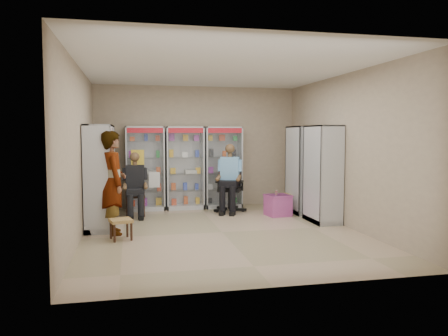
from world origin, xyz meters
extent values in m
plane|color=tan|center=(0.00, 0.00, 0.00)|extent=(6.00, 6.00, 0.00)
cube|color=tan|center=(0.00, 3.00, 1.50)|extent=(5.00, 0.02, 3.00)
cube|color=tan|center=(0.00, -3.00, 1.50)|extent=(5.00, 0.02, 3.00)
cube|color=tan|center=(-2.50, 0.00, 1.50)|extent=(0.02, 6.00, 3.00)
cube|color=tan|center=(2.50, 0.00, 1.50)|extent=(0.02, 6.00, 3.00)
cube|color=white|center=(0.00, 0.00, 3.00)|extent=(5.00, 6.00, 0.02)
cube|color=silver|center=(-1.30, 2.73, 1.00)|extent=(0.90, 0.50, 2.00)
cube|color=#9DA0A4|center=(-0.35, 2.73, 1.00)|extent=(0.90, 0.50, 2.00)
cube|color=silver|center=(0.60, 2.73, 1.00)|extent=(0.90, 0.50, 2.00)
cube|color=#B6B9BE|center=(2.23, 1.60, 1.00)|extent=(0.90, 0.50, 2.00)
cube|color=#A1A2A8|center=(2.23, 0.50, 1.00)|extent=(0.90, 0.50, 2.00)
cube|color=#ACAFB4|center=(-2.23, 1.80, 1.00)|extent=(0.90, 0.50, 2.00)
cube|color=#B6B8BE|center=(-2.23, 0.70, 1.00)|extent=(0.90, 0.50, 2.00)
cube|color=#322113|center=(-1.55, 2.00, 0.47)|extent=(0.42, 0.42, 0.94)
cube|color=black|center=(0.63, 2.13, 0.59)|extent=(0.83, 0.83, 1.17)
cube|color=#A1407F|center=(1.57, 1.36, 0.24)|extent=(0.55, 0.54, 0.47)
cylinder|color=#622F08|center=(1.52, 1.35, 0.52)|extent=(0.07, 0.07, 0.11)
cube|color=#996840|center=(1.83, 1.70, 0.21)|extent=(0.53, 0.53, 0.43)
cube|color=#B17E4A|center=(-1.82, -0.19, 0.18)|extent=(0.44, 0.44, 0.36)
imported|color=gray|center=(-1.95, 0.30, 0.94)|extent=(0.56, 0.75, 1.88)
camera|label=1|loc=(-1.64, -7.82, 1.82)|focal=35.00mm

